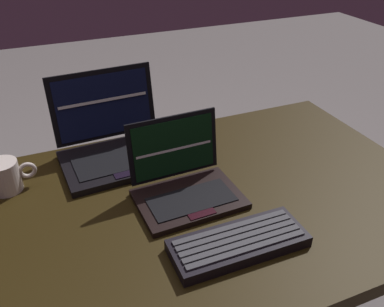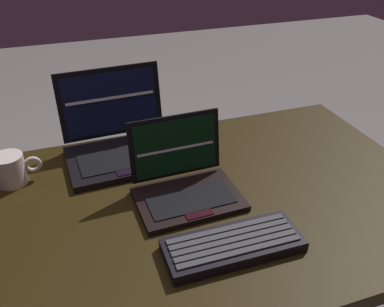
# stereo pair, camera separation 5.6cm
# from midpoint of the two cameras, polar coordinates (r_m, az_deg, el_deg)

# --- Properties ---
(desk) EXTENTS (1.39, 0.78, 0.71)m
(desk) POSITION_cam_midpoint_polar(r_m,az_deg,el_deg) (1.08, -1.09, -10.15)
(desk) COLOR black
(desk) RESTS_ON ground
(laptop_front) EXTENTS (0.26, 0.21, 0.19)m
(laptop_front) POSITION_cam_midpoint_polar(r_m,az_deg,el_deg) (1.04, 0.55, -4.19)
(laptop_front) COLOR black
(laptop_front) RESTS_ON desk
(laptop_rear) EXTENTS (0.33, 0.27, 0.24)m
(laptop_rear) POSITION_cam_midpoint_polar(r_m,az_deg,el_deg) (1.22, -8.59, 1.73)
(laptop_rear) COLOR black
(laptop_rear) RESTS_ON desk
(external_keyboard) EXTENTS (0.30, 0.12, 0.03)m
(external_keyboard) POSITION_cam_midpoint_polar(r_m,az_deg,el_deg) (0.91, 7.48, -12.43)
(external_keyboard) COLOR black
(external_keyboard) RESTS_ON desk
(coffee_mug) EXTENTS (0.12, 0.08, 0.08)m
(coffee_mug) POSITION_cam_midpoint_polar(r_m,az_deg,el_deg) (1.18, -22.45, -2.05)
(coffee_mug) COLOR beige
(coffee_mug) RESTS_ON desk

